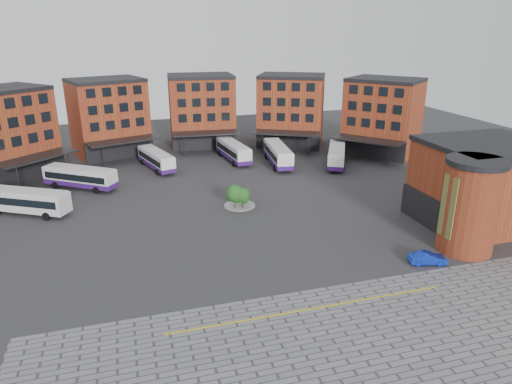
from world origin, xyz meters
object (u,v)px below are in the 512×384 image
object	(u,v)px
bus_c	(156,159)
bus_f	(337,155)
bus_e	(278,154)
blue_car	(428,258)
bus_d	(233,151)
bus_b	(80,177)
bus_a	(26,200)
tree_island	(239,196)

from	to	relation	value
bus_c	bus_f	size ratio (longest dim) A/B	0.97
bus_c	bus_e	xyz separation A→B (m)	(21.53, -3.37, 0.18)
bus_e	blue_car	world-z (taller)	bus_e
bus_c	bus_d	bearing A→B (deg)	-10.97
bus_f	blue_car	size ratio (longest dim) A/B	3.08
bus_c	bus_f	distance (m)	32.35
bus_b	bus_e	size ratio (longest dim) A/B	0.88
bus_c	bus_d	world-z (taller)	bus_d
bus_e	blue_car	xyz separation A→B (m)	(3.23, -39.83, -1.29)
bus_d	bus_a	bearing A→B (deg)	-158.25
bus_d	bus_b	bearing A→B (deg)	-168.46
bus_b	bus_e	xyz separation A→B (m)	(33.70, 3.96, 0.11)
bus_b	bus_c	bearing A→B (deg)	-23.93
bus_d	bus_f	xyz separation A→B (m)	(17.31, -8.16, 0.01)
bus_d	bus_e	world-z (taller)	bus_e
bus_f	bus_a	bearing A→B (deg)	-141.94
bus_e	tree_island	bearing A→B (deg)	-116.54
bus_d	bus_e	xyz separation A→B (m)	(7.20, -4.81, 0.09)
bus_c	bus_e	bearing A→B (deg)	-25.61
bus_d	bus_f	distance (m)	19.13
bus_e	blue_car	size ratio (longest dim) A/B	3.29
bus_f	bus_e	bearing A→B (deg)	-171.13
bus_c	bus_f	world-z (taller)	bus_f
bus_a	blue_car	bearing A→B (deg)	-92.51
bus_a	blue_car	world-z (taller)	bus_a
bus_e	bus_b	bearing A→B (deg)	-167.02
bus_b	bus_a	bearing A→B (deg)	-179.51
tree_island	bus_c	xyz separation A→B (m)	(-9.51, 22.02, -0.01)
tree_island	bus_e	distance (m)	22.19
bus_f	bus_b	bearing A→B (deg)	-152.01
bus_b	bus_f	world-z (taller)	bus_f
bus_d	bus_e	distance (m)	8.66
bus_a	bus_e	world-z (taller)	bus_e
tree_island	blue_car	world-z (taller)	tree_island
bus_f	blue_car	distance (m)	37.14
bus_b	tree_island	bearing A→B (deg)	-89.13
tree_island	bus_d	distance (m)	23.96
bus_d	blue_car	distance (m)	45.86
bus_c	blue_car	size ratio (longest dim) A/B	2.99
tree_island	bus_e	size ratio (longest dim) A/B	0.34
bus_a	tree_island	bearing A→B (deg)	-72.14
bus_b	bus_d	world-z (taller)	bus_d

